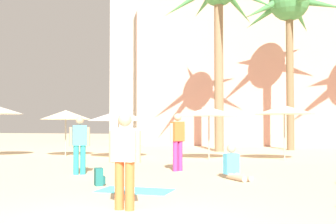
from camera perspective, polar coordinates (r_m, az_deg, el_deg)
The scene contains 14 objects.
hotel_pink at distance 35.34m, azimuth 17.89°, elevation 11.11°, with size 23.85×11.68×18.66m, color #DB9989.
hotel_tower_gray at distance 43.49m, azimuth 4.45°, elevation 12.87°, with size 15.82×10.10×25.02m, color beige.
palm_tree_left at distance 23.74m, azimuth 7.03°, elevation 14.79°, with size 6.40×6.11×10.17m.
palm_tree_center at distance 25.82m, azimuth 16.62°, elevation 13.57°, with size 6.03×5.86×9.96m.
cafe_umbrella_0 at distance 17.53m, azimuth 15.94°, elevation 0.31°, with size 2.42×2.42×2.27m.
cafe_umbrella_1 at distance 18.35m, azimuth -6.91°, elevation -0.52°, with size 2.77×2.77×2.10m.
cafe_umbrella_3 at distance 17.40m, azimuth 5.73°, elevation 0.06°, with size 2.56×2.56×2.22m.
cafe_umbrella_6 at distance 19.73m, azimuth -14.10°, elevation -0.39°, with size 2.36×2.36×2.16m.
beach_towel at distance 9.19m, azimuth -4.65°, elevation -10.89°, with size 1.61×0.89×0.01m, color #4CC6D6.
backpack at distance 10.07m, azimuth -9.61°, elevation -8.95°, with size 0.34×0.35×0.42m.
person_near_left at distance 7.08m, azimuth -6.08°, elevation -6.22°, with size 0.61×0.27×1.66m.
person_mid_left at distance 12.95m, azimuth 1.36°, elevation -3.83°, with size 0.45×0.53×1.82m.
person_mid_right at distance 12.32m, azimuth -12.25°, elevation -4.22°, with size 0.57×0.39×1.71m.
person_far_right at distance 11.21m, azimuth 9.27°, elevation -7.57°, with size 0.84×0.95×0.94m.
Camera 1 is at (1.98, -5.29, 1.45)m, focal length 43.61 mm.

